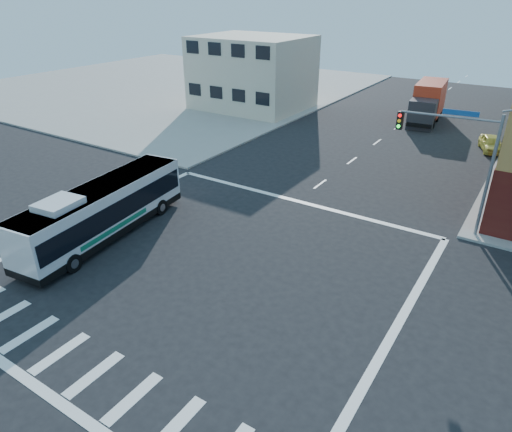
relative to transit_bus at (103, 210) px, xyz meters
The scene contains 7 objects.
ground 7.09m from the transit_bus, ahead, with size 120.00×120.00×0.00m, color black.
sidewalk_nw 45.39m from the transit_bus, 128.32° to the left, with size 50.00×50.00×0.15m, color gray.
building_west 32.30m from the transit_bus, 108.36° to the left, with size 12.06×10.06×8.00m.
signal_mast_ne 19.79m from the transit_bus, 35.09° to the left, with size 7.91×1.13×8.07m.
transit_bus is the anchor object (origin of this frame).
box_truck 36.61m from the transit_bus, 76.47° to the left, with size 3.43×8.96×3.94m.
parked_car 32.72m from the transit_bus, 60.75° to the left, with size 1.57×3.89×1.33m, color #DBCD4A.
Camera 1 is at (12.70, -15.13, 12.68)m, focal length 32.00 mm.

